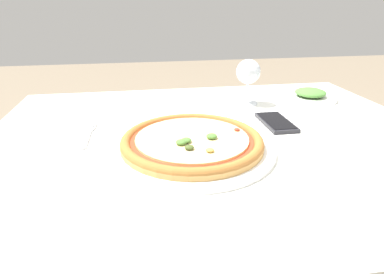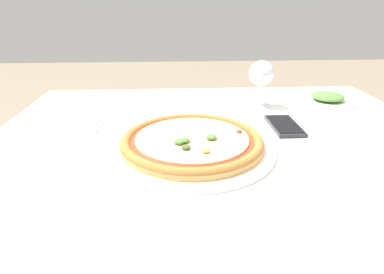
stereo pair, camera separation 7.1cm
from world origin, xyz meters
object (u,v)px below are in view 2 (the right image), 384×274
(wine_glass_far_left, at_px, (261,75))
(cell_phone, at_px, (284,126))
(pizza_plate, at_px, (192,142))
(side_plate, at_px, (327,99))
(dining_table, at_px, (219,170))
(fork, at_px, (95,130))

(wine_glass_far_left, height_order, cell_phone, wine_glass_far_left)
(pizza_plate, height_order, side_plate, pizza_plate)
(cell_phone, distance_m, side_plate, 0.29)
(cell_phone, xyz_separation_m, side_plate, (0.21, 0.20, 0.01))
(dining_table, bearing_deg, pizza_plate, -136.56)
(dining_table, bearing_deg, wine_glass_far_left, 57.14)
(dining_table, relative_size, fork, 6.75)
(fork, xyz_separation_m, wine_glass_far_left, (0.47, 0.18, 0.10))
(pizza_plate, bearing_deg, fork, 152.60)
(dining_table, distance_m, cell_phone, 0.21)
(pizza_plate, height_order, cell_phone, pizza_plate)
(cell_phone, height_order, side_plate, side_plate)
(dining_table, relative_size, pizza_plate, 3.08)
(side_plate, bearing_deg, fork, -164.30)
(pizza_plate, bearing_deg, side_plate, 35.22)
(fork, relative_size, side_plate, 0.97)
(dining_table, distance_m, fork, 0.34)
(dining_table, xyz_separation_m, side_plate, (0.38, 0.25, 0.11))
(pizza_plate, xyz_separation_m, fork, (-0.24, 0.13, -0.01))
(side_plate, bearing_deg, cell_phone, -135.45)
(dining_table, bearing_deg, side_plate, 33.37)
(cell_phone, bearing_deg, fork, 179.22)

